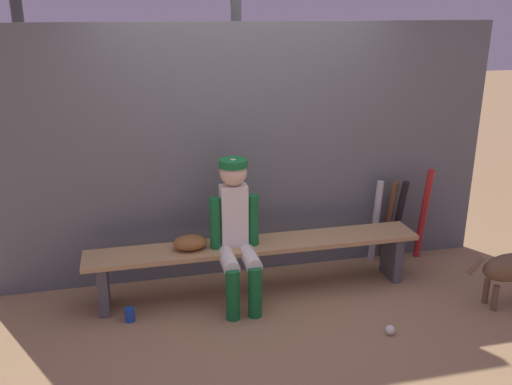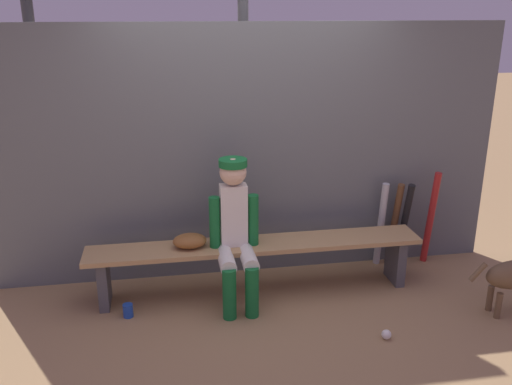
# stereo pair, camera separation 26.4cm
# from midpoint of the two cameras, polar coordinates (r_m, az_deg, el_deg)

# --- Properties ---
(ground_plane) EXTENTS (30.00, 30.00, 0.00)m
(ground_plane) POSITION_cam_midpoint_polar(r_m,az_deg,el_deg) (4.88, -1.57, -10.27)
(ground_plane) COLOR #9E7A51
(chainlink_fence) EXTENTS (4.62, 0.03, 2.25)m
(chainlink_fence) POSITION_cam_midpoint_polar(r_m,az_deg,el_deg) (4.87, -2.76, 3.95)
(chainlink_fence) COLOR #595E63
(chainlink_fence) RESTS_ON ground_plane
(dugout_bench) EXTENTS (2.84, 0.36, 0.47)m
(dugout_bench) POSITION_cam_midpoint_polar(r_m,az_deg,el_deg) (4.71, -1.61, -6.32)
(dugout_bench) COLOR tan
(dugout_bench) RESTS_ON ground_plane
(player_seated) EXTENTS (0.41, 0.55, 1.21)m
(player_seated) POSITION_cam_midpoint_polar(r_m,az_deg,el_deg) (4.46, -3.72, -3.77)
(player_seated) COLOR silver
(player_seated) RESTS_ON ground_plane
(baseball_glove) EXTENTS (0.28, 0.20, 0.12)m
(baseball_glove) POSITION_cam_midpoint_polar(r_m,az_deg,el_deg) (4.58, -8.49, -5.16)
(baseball_glove) COLOR brown
(baseball_glove) RESTS_ON dugout_bench
(bat_aluminum_silver) EXTENTS (0.08, 0.15, 0.83)m
(bat_aluminum_silver) POSITION_cam_midpoint_polar(r_m,az_deg,el_deg) (5.35, 10.91, -3.00)
(bat_aluminum_silver) COLOR #B7B7BC
(bat_aluminum_silver) RESTS_ON ground_plane
(bat_wood_dark) EXTENTS (0.07, 0.22, 0.82)m
(bat_wood_dark) POSITION_cam_midpoint_polar(r_m,az_deg,el_deg) (5.43, 12.21, -2.80)
(bat_wood_dark) COLOR brown
(bat_wood_dark) RESTS_ON ground_plane
(bat_aluminum_black) EXTENTS (0.06, 0.24, 0.83)m
(bat_aluminum_black) POSITION_cam_midpoint_polar(r_m,az_deg,el_deg) (5.43, 13.15, -2.82)
(bat_aluminum_black) COLOR black
(bat_aluminum_black) RESTS_ON ground_plane
(bat_aluminum_red) EXTENTS (0.07, 0.19, 0.93)m
(bat_aluminum_red) POSITION_cam_midpoint_polar(r_m,az_deg,el_deg) (5.49, 15.64, -2.21)
(bat_aluminum_red) COLOR #B22323
(bat_aluminum_red) RESTS_ON ground_plane
(baseball) EXTENTS (0.07, 0.07, 0.07)m
(baseball) POSITION_cam_midpoint_polar(r_m,az_deg,el_deg) (4.38, 12.01, -13.78)
(baseball) COLOR white
(baseball) RESTS_ON ground_plane
(cup_on_ground) EXTENTS (0.08, 0.08, 0.11)m
(cup_on_ground) POSITION_cam_midpoint_polar(r_m,az_deg,el_deg) (4.58, -14.60, -12.17)
(cup_on_ground) COLOR #1E47AD
(cup_on_ground) RESTS_ON ground_plane
(cup_on_bench) EXTENTS (0.08, 0.08, 0.11)m
(cup_on_bench) POSITION_cam_midpoint_polar(r_m,az_deg,el_deg) (4.60, -3.82, -4.90)
(cup_on_bench) COLOR red
(cup_on_bench) RESTS_ON dugout_bench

